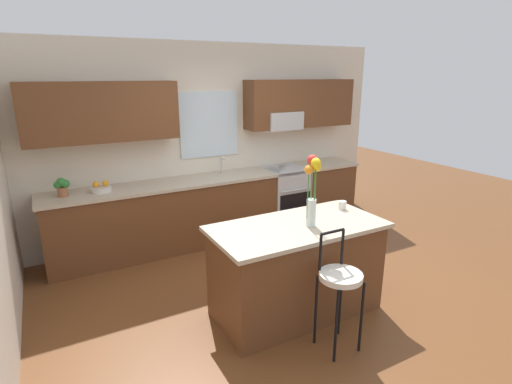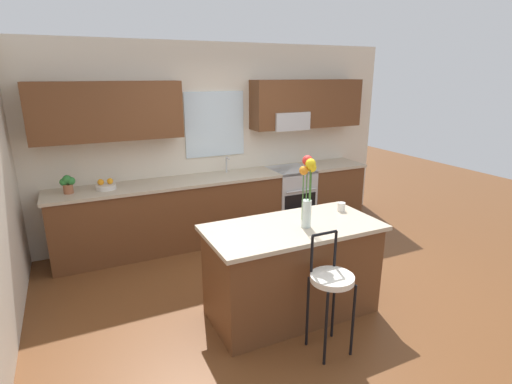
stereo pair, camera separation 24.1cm
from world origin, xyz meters
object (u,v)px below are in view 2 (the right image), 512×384
object	(u,v)px
kitchen_island	(292,270)
mug_ceramic	(341,207)
flower_vase	(308,186)
bar_stool_near	(331,283)
fruit_bowl_oranges	(106,186)
potted_plant_small	(68,183)
oven_range	(290,198)

from	to	relation	value
kitchen_island	mug_ceramic	xyz separation A→B (m)	(0.66, 0.14, 0.50)
flower_vase	bar_stool_near	bearing A→B (deg)	-99.57
mug_ceramic	fruit_bowl_oranges	distance (m)	2.85
mug_ceramic	potted_plant_small	distance (m)	3.17
oven_range	mug_ceramic	world-z (taller)	mug_ceramic
bar_stool_near	mug_ceramic	xyz separation A→B (m)	(0.66, 0.77, 0.33)
oven_range	bar_stool_near	distance (m)	2.90
kitchen_island	bar_stool_near	size ratio (longest dim) A/B	1.59
oven_range	bar_stool_near	world-z (taller)	bar_stool_near
fruit_bowl_oranges	oven_range	bearing A→B (deg)	-0.54
bar_stool_near	mug_ceramic	world-z (taller)	bar_stool_near
fruit_bowl_oranges	potted_plant_small	distance (m)	0.43
oven_range	kitchen_island	distance (m)	2.33
mug_ceramic	potted_plant_small	size ratio (longest dim) A/B	0.40
kitchen_island	fruit_bowl_oranges	bearing A→B (deg)	125.43
bar_stool_near	fruit_bowl_oranges	size ratio (longest dim) A/B	4.34
oven_range	flower_vase	bearing A→B (deg)	-116.82
flower_vase	mug_ceramic	xyz separation A→B (m)	(0.57, 0.22, -0.35)
potted_plant_small	bar_stool_near	bearing A→B (deg)	-54.96
potted_plant_small	kitchen_island	bearing A→B (deg)	-47.52
bar_stool_near	mug_ceramic	bearing A→B (deg)	49.43
kitchen_island	flower_vase	xyz separation A→B (m)	(0.09, -0.08, 0.85)
flower_vase	fruit_bowl_oranges	xyz separation A→B (m)	(-1.55, 2.13, -0.35)
kitchen_island	bar_stool_near	bearing A→B (deg)	-90.00
fruit_bowl_oranges	potted_plant_small	bearing A→B (deg)	-179.95
oven_range	bar_stool_near	size ratio (longest dim) A/B	0.88
kitchen_island	mug_ceramic	world-z (taller)	mug_ceramic
kitchen_island	bar_stool_near	xyz separation A→B (m)	(0.00, -0.63, 0.17)
kitchen_island	fruit_bowl_oranges	world-z (taller)	fruit_bowl_oranges
oven_range	potted_plant_small	size ratio (longest dim) A/B	4.14
flower_vase	potted_plant_small	distance (m)	2.91
kitchen_island	flower_vase	distance (m)	0.86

